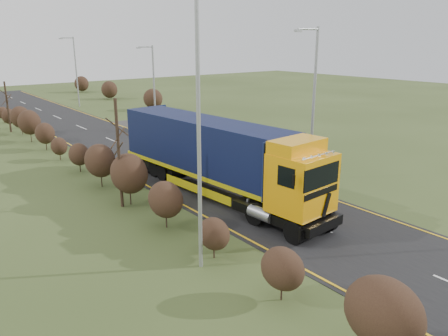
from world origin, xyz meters
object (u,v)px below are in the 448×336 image
car_red_hatchback (194,138)px  streetlight_near (313,99)px  lorry (217,154)px  car_blue_sedan (156,123)px  speed_sign (222,133)px

car_red_hatchback → streetlight_near: 13.72m
lorry → car_red_hatchback: lorry is taller
lorry → streetlight_near: streetlight_near is taller
car_blue_sedan → streetlight_near: bearing=90.2°
lorry → car_red_hatchback: (6.10, 11.53, -1.92)m
car_blue_sedan → streetlight_near: 21.72m
car_red_hatchback → speed_sign: 3.31m
lorry → speed_sign: lorry is taller
car_blue_sedan → car_red_hatchback: bearing=85.3°
streetlight_near → speed_sign: bearing=88.8°
streetlight_near → speed_sign: size_ratio=4.36×
car_red_hatchback → car_blue_sedan: (0.87, 8.33, 0.05)m
speed_sign → streetlight_near: bearing=-91.2°
car_red_hatchback → streetlight_near: bearing=77.4°
lorry → streetlight_near: size_ratio=1.69×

